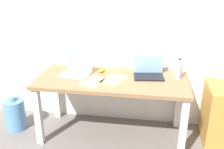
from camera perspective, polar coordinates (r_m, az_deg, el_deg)
name	(u,v)px	position (r m, az deg, el deg)	size (l,w,h in m)	color
ground_plane	(112,134)	(3.27, 0.00, -12.63)	(8.00, 8.00, 0.00)	slate
back_wall	(117,19)	(3.14, 1.17, 11.80)	(5.20, 0.08, 2.60)	silver
desk	(112,87)	(2.96, 0.00, -2.69)	(1.67, 0.70, 0.72)	olive
laptop_left	(76,71)	(3.04, -7.69, 0.79)	(0.35, 0.29, 0.22)	gray
laptop_right	(149,72)	(2.99, 7.90, 0.45)	(0.35, 0.26, 0.22)	black
beer_bottle	(179,71)	(2.98, 14.19, 0.81)	(0.07, 0.07, 0.23)	#99B7C1
computer_mouse	(102,71)	(3.10, -2.26, 0.86)	(0.06, 0.10, 0.03)	gold
paper_yellow_folder	(92,81)	(2.85, -4.24, -1.48)	(0.21, 0.30, 0.00)	#F4E06B
paper_sheet_center	(114,80)	(2.89, 0.36, -1.10)	(0.21, 0.30, 0.00)	#F4E06B
water_cooler_jug	(15,114)	(3.48, -20.19, -8.04)	(0.25, 0.25, 0.43)	#598CC6
filing_cabinet	(223,115)	(3.22, 22.85, -8.06)	(0.40, 0.48, 0.68)	#C68938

